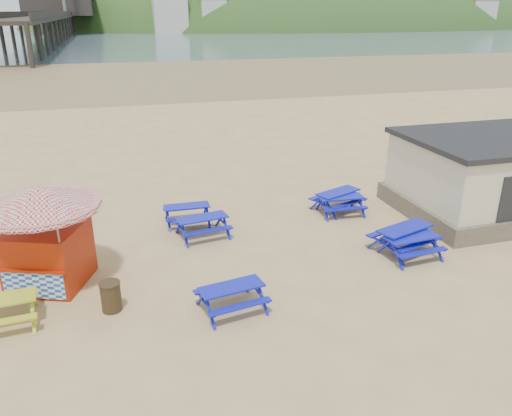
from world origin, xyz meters
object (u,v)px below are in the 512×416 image
object	(u,v)px
ice_cream_kiosk	(43,224)
amenity_block	(496,174)
picnic_table_blue_b	(341,205)
litter_bin	(111,296)
picnic_table_blue_a	(187,214)

from	to	relation	value
ice_cream_kiosk	amenity_block	distance (m)	16.88
picnic_table_blue_b	ice_cream_kiosk	world-z (taller)	ice_cream_kiosk
litter_bin	amenity_block	bearing A→B (deg)	12.33
picnic_table_blue_a	litter_bin	bearing A→B (deg)	-117.05
picnic_table_blue_b	amenity_block	world-z (taller)	amenity_block
picnic_table_blue_a	picnic_table_blue_b	xyz separation A→B (m)	(6.11, -0.77, 0.01)
picnic_table_blue_a	ice_cream_kiosk	size ratio (longest dim) A/B	0.39
picnic_table_blue_b	litter_bin	distance (m)	10.19
picnic_table_blue_b	litter_bin	world-z (taller)	litter_bin
picnic_table_blue_a	amenity_block	size ratio (longest dim) A/B	0.24
litter_bin	picnic_table_blue_a	bearing A→B (deg)	61.70
picnic_table_blue_b	amenity_block	xyz separation A→B (m)	(6.09, -1.37, 1.20)
picnic_table_blue_b	picnic_table_blue_a	bearing A→B (deg)	176.93
litter_bin	amenity_block	distance (m)	15.53
picnic_table_blue_b	amenity_block	size ratio (longest dim) A/B	0.25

